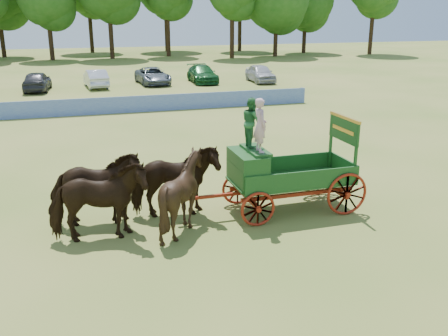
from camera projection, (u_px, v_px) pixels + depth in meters
ground at (210, 218)px, 15.67m from camera, size 160.00×160.00×0.00m
horse_lead_left at (98, 202)px, 13.81m from camera, size 2.78×1.37×2.30m
horse_lead_right at (96, 189)px, 14.82m from camera, size 2.85×1.54×2.30m
horse_wheel_left at (183, 193)px, 14.49m from camera, size 2.39×2.21×2.31m
horse_wheel_right at (175, 182)px, 15.49m from camera, size 2.81×1.45×2.30m
farm_dray at (270, 163)px, 15.69m from camera, size 6.00×2.00×3.78m
sponsor_banner at (118, 105)px, 31.63m from camera, size 26.00×0.08×1.05m
parked_cars at (33, 81)px, 40.85m from camera, size 40.91×6.65×1.64m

